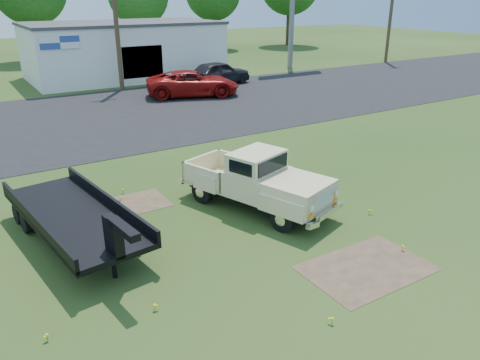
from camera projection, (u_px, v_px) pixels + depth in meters
name	position (u px, v px, depth m)	size (l,w,h in m)	color
ground	(246.00, 233.00, 12.78)	(140.00, 140.00, 0.00)	#234014
asphalt_lot	(93.00, 118.00, 24.60)	(90.00, 14.00, 0.02)	black
dirt_patch_a	(367.00, 268.00, 11.15)	(3.00, 2.00, 0.01)	#4D3A29
dirt_patch_b	(131.00, 204.00, 14.56)	(2.20, 1.60, 0.01)	#4D3A29
commercial_building	(124.00, 49.00, 36.23)	(14.20, 8.20, 4.15)	white
utility_pole_mid	(116.00, 19.00, 30.39)	(1.60, 0.30, 9.00)	#453020
utility_pole_east	(391.00, 11.00, 43.17)	(1.60, 0.30, 9.00)	#453020
vintage_pickup_truck	(256.00, 180.00, 14.03)	(1.93, 4.96, 1.80)	beige
flatbed_trailer	(73.00, 212.00, 12.14)	(2.02, 6.05, 1.65)	black
red_pickup	(193.00, 84.00, 29.67)	(2.68, 5.80, 1.61)	maroon
dark_sedan	(219.00, 73.00, 33.43)	(1.98, 4.92, 1.68)	black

